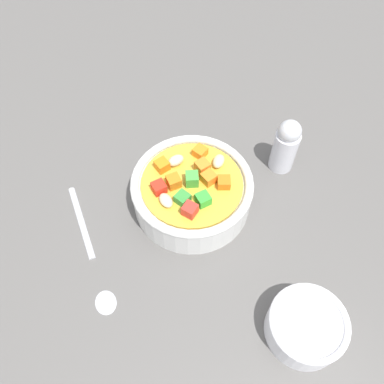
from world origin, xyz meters
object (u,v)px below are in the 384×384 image
(soup_bowl_main, at_px, (192,191))
(side_bowl_small, at_px, (306,326))
(spoon, at_px, (90,251))
(pepper_shaker, at_px, (286,146))

(soup_bowl_main, height_order, side_bowl_small, soup_bowl_main)
(soup_bowl_main, height_order, spoon, soup_bowl_main)
(side_bowl_small, bearing_deg, soup_bowl_main, -151.36)
(spoon, bearing_deg, side_bowl_small, 46.37)
(side_bowl_small, bearing_deg, spoon, -118.34)
(spoon, bearing_deg, pepper_shaker, 95.81)
(pepper_shaker, bearing_deg, spoon, -68.91)
(soup_bowl_main, relative_size, pepper_shaker, 1.80)
(spoon, bearing_deg, soup_bowl_main, 97.46)
(side_bowl_small, distance_m, pepper_shaker, 0.24)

